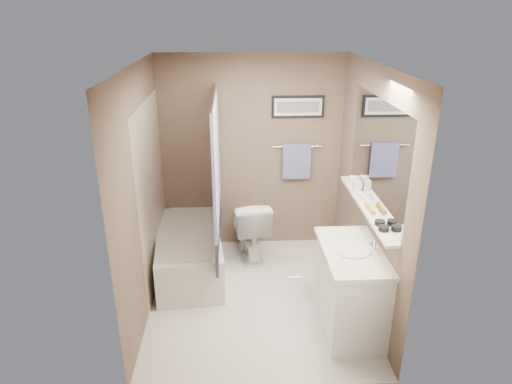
{
  "coord_description": "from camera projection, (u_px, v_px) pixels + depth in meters",
  "views": [
    {
      "loc": [
        -0.22,
        -4.06,
        2.86
      ],
      "look_at": [
        0.0,
        0.15,
        1.15
      ],
      "focal_mm": 32.0,
      "sensor_mm": 36.0,
      "label": 1
    }
  ],
  "objects": [
    {
      "name": "curtain_upper",
      "position": [
        216.0,
        158.0,
        4.76
      ],
      "size": [
        0.03,
        1.45,
        1.28
      ],
      "primitive_type": "cube",
      "color": "white",
      "rests_on": "curtain_rod"
    },
    {
      "name": "candle_bowl_near",
      "position": [
        384.0,
        228.0,
        3.84
      ],
      "size": [
        0.09,
        0.09,
        0.04
      ],
      "primitive_type": "cylinder",
      "color": "black",
      "rests_on": "shelf"
    },
    {
      "name": "mirror",
      "position": [
        377.0,
        154.0,
        4.15
      ],
      "size": [
        0.02,
        1.6,
        1.0
      ],
      "primitive_type": "cube",
      "color": "silver",
      "rests_on": "wall_right"
    },
    {
      "name": "wall_front",
      "position": [
        266.0,
        258.0,
        3.26
      ],
      "size": [
        2.2,
        0.04,
        2.4
      ],
      "primitive_type": "cube",
      "color": "brown",
      "rests_on": "ground"
    },
    {
      "name": "art_mat",
      "position": [
        298.0,
        107.0,
        5.33
      ],
      "size": [
        0.56,
        0.0,
        0.2
      ],
      "primitive_type": "cube",
      "color": "white",
      "rests_on": "art_frame"
    },
    {
      "name": "art_frame",
      "position": [
        298.0,
        107.0,
        5.35
      ],
      "size": [
        0.62,
        0.02,
        0.26
      ],
      "primitive_type": "cube",
      "color": "black",
      "rests_on": "wall_back"
    },
    {
      "name": "door_handle",
      "position": [
        295.0,
        278.0,
        3.38
      ],
      "size": [
        0.1,
        0.02,
        0.02
      ],
      "primitive_type": "cylinder",
      "rotation": [
        0.0,
        1.57,
        0.0
      ],
      "color": "silver",
      "rests_on": "door"
    },
    {
      "name": "candle_bowl_far",
      "position": [
        380.0,
        223.0,
        3.94
      ],
      "size": [
        0.09,
        0.09,
        0.04
      ],
      "primitive_type": "cylinder",
      "color": "black",
      "rests_on": "shelf"
    },
    {
      "name": "towel_bar",
      "position": [
        297.0,
        147.0,
        5.51
      ],
      "size": [
        0.6,
        0.02,
        0.02
      ],
      "primitive_type": "cylinder",
      "rotation": [
        0.0,
        1.57,
        0.0
      ],
      "color": "silver",
      "rests_on": "wall_back"
    },
    {
      "name": "art_image",
      "position": [
        298.0,
        107.0,
        5.33
      ],
      "size": [
        0.5,
        0.0,
        0.13
      ],
      "primitive_type": "cube",
      "color": "#595959",
      "rests_on": "art_mat"
    },
    {
      "name": "tub_rim",
      "position": [
        188.0,
        232.0,
        5.17
      ],
      "size": [
        0.56,
        1.36,
        0.02
      ],
      "primitive_type": "cube",
      "color": "beige",
      "rests_on": "bathtub"
    },
    {
      "name": "sink_basin",
      "position": [
        352.0,
        249.0,
        4.09
      ],
      "size": [
        0.34,
        0.34,
        0.01
      ],
      "primitive_type": "cylinder",
      "color": "white",
      "rests_on": "countertop"
    },
    {
      "name": "glass_jar",
      "position": [
        353.0,
        181.0,
        4.8
      ],
      "size": [
        0.08,
        0.08,
        0.1
      ],
      "primitive_type": "cylinder",
      "color": "white",
      "rests_on": "shelf"
    },
    {
      "name": "vanity",
      "position": [
        350.0,
        291.0,
        4.26
      ],
      "size": [
        0.5,
        0.9,
        0.8
      ],
      "primitive_type": "cube",
      "rotation": [
        0.0,
        0.0,
        -0.0
      ],
      "color": "white",
      "rests_on": "ground"
    },
    {
      "name": "pink_comb",
      "position": [
        361.0,
        197.0,
        4.52
      ],
      "size": [
        0.04,
        0.16,
        0.01
      ],
      "primitive_type": "cube",
      "rotation": [
        0.0,
        0.0,
        0.09
      ],
      "color": "pink",
      "rests_on": "shelf"
    },
    {
      "name": "soap_bottle",
      "position": [
        357.0,
        183.0,
        4.66
      ],
      "size": [
        0.08,
        0.08,
        0.16
      ],
      "primitive_type": "imported",
      "rotation": [
        0.0,
        0.0,
        0.07
      ],
      "color": "#999999",
      "rests_on": "shelf"
    },
    {
      "name": "door",
      "position": [
        341.0,
        280.0,
        3.35
      ],
      "size": [
        0.8,
        0.02,
        2.0
      ],
      "primitive_type": "cube",
      "color": "silver",
      "rests_on": "wall_front"
    },
    {
      "name": "countertop",
      "position": [
        353.0,
        252.0,
        4.1
      ],
      "size": [
        0.54,
        0.96,
        0.04
      ],
      "primitive_type": "cube",
      "color": "white",
      "rests_on": "vanity"
    },
    {
      "name": "toilet",
      "position": [
        249.0,
        227.0,
        5.54
      ],
      "size": [
        0.53,
        0.8,
        0.76
      ],
      "primitive_type": "imported",
      "rotation": [
        0.0,
        0.0,
        3.29
      ],
      "color": "white",
      "rests_on": "ground"
    },
    {
      "name": "ceiling",
      "position": [
        257.0,
        67.0,
        3.95
      ],
      "size": [
        2.2,
        2.5,
        0.04
      ],
      "primitive_type": "cube",
      "color": "silver",
      "rests_on": "wall_back"
    },
    {
      "name": "bathtub",
      "position": [
        189.0,
        251.0,
        5.26
      ],
      "size": [
        0.84,
        1.56,
        0.5
      ],
      "primitive_type": "cube",
      "rotation": [
        0.0,
        0.0,
        0.1
      ],
      "color": "silver",
      "rests_on": "ground"
    },
    {
      "name": "hair_brush_front",
      "position": [
        370.0,
        208.0,
        4.22
      ],
      "size": [
        0.05,
        0.22,
        0.04
      ],
      "primitive_type": "cylinder",
      "rotation": [
        1.57,
        0.0,
        0.02
      ],
      "color": "orange",
      "rests_on": "shelf"
    },
    {
      "name": "shelf",
      "position": [
        366.0,
        207.0,
        4.35
      ],
      "size": [
        0.12,
        1.6,
        0.03
      ],
      "primitive_type": "cube",
      "color": "silver",
      "rests_on": "wall_right"
    },
    {
      "name": "wall_left",
      "position": [
        144.0,
        195.0,
        4.34
      ],
      "size": [
        0.04,
        2.5,
        2.4
      ],
      "primitive_type": "cube",
      "color": "brown",
      "rests_on": "ground"
    },
    {
      "name": "faucet_knob",
      "position": [
        371.0,
        241.0,
        4.18
      ],
      "size": [
        0.05,
        0.05,
        0.05
      ],
      "primitive_type": "sphere",
      "color": "silver",
      "rests_on": "countertop"
    },
    {
      "name": "towel",
      "position": [
        296.0,
        161.0,
        5.56
      ],
      "size": [
        0.34,
        0.05,
        0.44
      ],
      "primitive_type": "cube",
      "color": "#9194D3",
      "rests_on": "towel_bar"
    },
    {
      "name": "wall_right",
      "position": [
        367.0,
        191.0,
        4.45
      ],
      "size": [
        0.04,
        2.5,
        2.4
      ],
      "primitive_type": "cube",
      "color": "brown",
      "rests_on": "ground"
    },
    {
      "name": "curtain_lower",
      "position": [
        219.0,
        228.0,
        5.07
      ],
      "size": [
        0.03,
        1.45,
        0.36
      ],
      "primitive_type": "cube",
      "color": "#292A4D",
      "rests_on": "curtain_rod"
    },
    {
      "name": "ground",
      "position": [
        257.0,
        297.0,
        4.85
      ],
      "size": [
        2.5,
        2.5,
        0.0
      ],
      "primitive_type": "plane",
      "color": "silver",
      "rests_on": "ground"
    },
    {
      "name": "curtain_rod",
      "position": [
        214.0,
        96.0,
        4.52
      ],
      "size": [
        0.02,
        1.55,
        0.02
      ],
      "primitive_type": "cylinder",
      "rotation": [
        1.57,
        0.0,
        0.0
      ],
      "color": "silver",
      "rests_on": "wall_left"
    },
    {
      "name": "tile_surround",
      "position": [
        153.0,
        195.0,
        4.88
      ],
      "size": [
        0.02,
        1.55,
        2.0
      ],
      "primitive_type": "cube",
      "color": "#C9B398",
      "rests_on": "wall_left"
    },
    {
      "name": "wall_back",
      "position": [
        251.0,
        155.0,
        5.54
      ],
      "size": [
        2.2,
        0.04,
        2.4
      ],
      "primitive_type": "cube",
      "color": "brown",
      "rests_on": "ground"
    },
    {
      "name": "faucet_spout",
      "position": [
        375.0,
        245.0,
        4.08
      ],
      "size": [
        0.02,
        0.02,
        0.1
      ],
      "primitive_type": "cylinder",
      "color": "silver",
      "rests_on": "countertop"
    }
  ]
}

